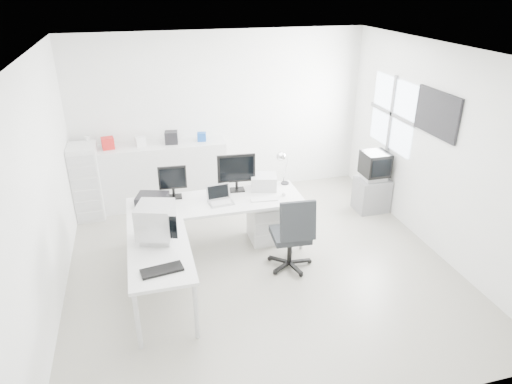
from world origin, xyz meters
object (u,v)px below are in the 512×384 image
object	(u,v)px
main_desk	(217,224)
lcd_monitor_small	(173,182)
crt_tv	(375,166)
inkjet_printer	(152,200)
drawer_pedestal	(264,221)
lcd_monitor_large	(236,173)
sideboard	(162,174)
laptop	(221,197)
side_desk	(162,279)
crt_monitor	(156,225)
tv_cabinet	(371,194)
filing_cabinet	(87,182)
office_chair	(290,231)
laser_printer	(264,182)

from	to	relation	value
main_desk	lcd_monitor_small	size ratio (longest dim) A/B	4.98
crt_tv	lcd_monitor_small	bearing A→B (deg)	-175.54
inkjet_printer	main_desk	bearing A→B (deg)	10.78
drawer_pedestal	lcd_monitor_large	size ratio (longest dim) A/B	1.07
main_desk	inkjet_printer	bearing A→B (deg)	173.29
drawer_pedestal	sideboard	size ratio (longest dim) A/B	0.28
laptop	side_desk	bearing A→B (deg)	-138.31
crt_monitor	sideboard	size ratio (longest dim) A/B	0.19
tv_cabinet	filing_cabinet	size ratio (longest dim) A/B	0.46
main_desk	office_chair	size ratio (longest dim) A/B	2.24
tv_cabinet	sideboard	size ratio (longest dim) A/B	0.26
inkjet_printer	laptop	world-z (taller)	laptop
crt_monitor	filing_cabinet	distance (m)	2.54
laptop	laser_printer	xyz separation A→B (m)	(0.70, 0.32, 0.00)
lcd_monitor_large	laser_printer	distance (m)	0.44
main_desk	office_chair	xyz separation A→B (m)	(0.85, -0.71, 0.16)
side_desk	inkjet_printer	bearing A→B (deg)	90.00
lcd_monitor_small	drawer_pedestal	bearing A→B (deg)	-5.16
main_desk	filing_cabinet	bearing A→B (deg)	140.90
drawer_pedestal	inkjet_printer	distance (m)	1.64
side_desk	tv_cabinet	world-z (taller)	side_desk
lcd_monitor_small	crt_tv	size ratio (longest dim) A/B	0.96
laptop	office_chair	distance (m)	1.05
inkjet_printer	filing_cabinet	size ratio (longest dim) A/B	0.33
crt_monitor	tv_cabinet	world-z (taller)	crt_monitor
side_desk	drawer_pedestal	bearing A→B (deg)	36.57
sideboard	side_desk	bearing A→B (deg)	-94.69
laptop	filing_cabinet	xyz separation A→B (m)	(-1.86, 1.57, -0.24)
laser_printer	crt_monitor	xyz separation A→B (m)	(-1.60, -1.07, 0.10)
crt_tv	inkjet_printer	bearing A→B (deg)	-173.51
main_desk	tv_cabinet	xyz separation A→B (m)	(2.69, 0.50, -0.09)
crt_monitor	laser_printer	bearing A→B (deg)	51.07
office_chair	sideboard	world-z (taller)	office_chair
drawer_pedestal	crt_monitor	size ratio (longest dim) A/B	1.47
main_desk	crt_monitor	size ratio (longest dim) A/B	5.88
inkjet_printer	crt_tv	world-z (taller)	crt_tv
sideboard	lcd_monitor_small	bearing A→B (deg)	-86.99
main_desk	crt_tv	world-z (taller)	crt_tv
crt_tv	sideboard	bearing A→B (deg)	160.80
laptop	laser_printer	bearing A→B (deg)	18.24
tv_cabinet	main_desk	bearing A→B (deg)	-169.41
drawer_pedestal	filing_cabinet	bearing A→B (deg)	150.48
drawer_pedestal	tv_cabinet	world-z (taller)	drawer_pedestal
crt_tv	lcd_monitor_large	bearing A→B (deg)	-173.83
lcd_monitor_small	sideboard	world-z (taller)	lcd_monitor_small
inkjet_printer	office_chair	bearing A→B (deg)	-8.14
office_chair	sideboard	size ratio (longest dim) A/B	0.50
main_desk	filing_cabinet	world-z (taller)	filing_cabinet
side_desk	crt_monitor	size ratio (longest dim) A/B	3.43
lcd_monitor_small	sideboard	distance (m)	1.48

